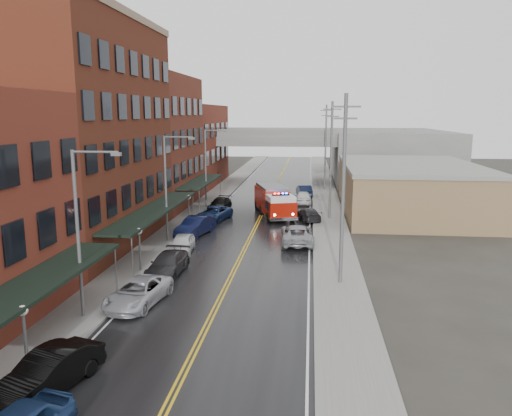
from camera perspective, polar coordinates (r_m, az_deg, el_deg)
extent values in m
plane|color=#2D2B26|center=(19.99, -10.51, -22.15)|extent=(220.00, 220.00, 0.00)
cube|color=black|center=(47.53, -0.13, -2.35)|extent=(11.00, 160.00, 0.02)
cube|color=slate|center=(48.85, -8.67, -2.04)|extent=(3.00, 160.00, 0.15)
cube|color=slate|center=(47.29, 8.71, -2.47)|extent=(3.00, 160.00, 0.15)
cube|color=gray|center=(48.46, -6.78, -2.10)|extent=(0.30, 160.00, 0.15)
cube|color=gray|center=(47.24, 6.71, -2.43)|extent=(0.30, 160.00, 0.15)
cube|color=#4C2114|center=(43.19, -19.22, 7.79)|extent=(9.00, 20.00, 18.00)
cube|color=#5B2D1B|center=(59.53, -11.91, 7.36)|extent=(9.00, 15.00, 15.00)
cube|color=maroon|center=(76.42, -7.78, 7.07)|extent=(9.00, 20.00, 12.00)
cube|color=olive|center=(57.65, 17.05, 2.01)|extent=(14.00, 22.00, 5.00)
cube|color=slate|center=(87.23, 14.79, 5.94)|extent=(18.00, 30.00, 8.00)
cube|color=black|center=(24.92, -24.94, -8.52)|extent=(2.60, 16.00, 0.18)
cylinder|color=slate|center=(31.32, -15.72, -6.93)|extent=(0.10, 0.10, 3.00)
cube|color=black|center=(41.74, -11.50, -0.22)|extent=(2.60, 18.00, 0.18)
cylinder|color=slate|center=(33.81, -13.96, -5.53)|extent=(0.10, 0.10, 3.00)
cylinder|color=slate|center=(49.85, -7.19, -0.07)|extent=(0.10, 0.10, 3.00)
cube|color=black|center=(58.43, -6.31, 3.03)|extent=(2.60, 13.00, 0.18)
cylinder|color=slate|center=(52.53, -6.49, 0.50)|extent=(0.10, 0.10, 3.00)
cylinder|color=slate|center=(64.33, -4.11, 2.43)|extent=(0.10, 0.10, 3.00)
cylinder|color=#59595B|center=(23.37, -24.83, -14.01)|extent=(0.14, 0.14, 2.80)
sphere|color=silver|center=(22.81, -25.13, -10.57)|extent=(0.44, 0.44, 0.44)
cylinder|color=#59595B|center=(35.30, -13.14, -4.97)|extent=(0.14, 0.14, 2.80)
sphere|color=silver|center=(34.93, -13.24, -2.60)|extent=(0.44, 0.44, 0.44)
cylinder|color=#59595B|center=(48.36, -7.69, -0.54)|extent=(0.14, 0.14, 2.80)
sphere|color=silver|center=(48.09, -7.73, 1.21)|extent=(0.44, 0.44, 0.44)
cylinder|color=#59595B|center=(27.55, -19.68, -3.10)|extent=(0.18, 0.18, 9.00)
cylinder|color=#59595B|center=(26.37, -17.93, 6.11)|extent=(2.40, 0.12, 0.12)
cube|color=#59595B|center=(25.95, -15.68, 5.95)|extent=(0.50, 0.22, 0.18)
cylinder|color=#59595B|center=(42.23, -10.26, 2.01)|extent=(0.18, 0.18, 9.00)
cylinder|color=#59595B|center=(41.47, -8.86, 8.01)|extent=(2.40, 0.12, 0.12)
cube|color=#59595B|center=(41.20, -7.37, 7.90)|extent=(0.50, 0.22, 0.18)
cylinder|color=#59595B|center=(57.61, -5.77, 4.44)|extent=(0.18, 0.18, 9.00)
cylinder|color=#59595B|center=(57.06, -4.66, 8.83)|extent=(2.40, 0.12, 0.12)
cube|color=#59595B|center=(56.87, -3.56, 8.73)|extent=(0.50, 0.22, 0.18)
cylinder|color=#59595B|center=(31.44, 9.93, 1.82)|extent=(0.24, 0.24, 12.00)
cube|color=#59595B|center=(31.08, 10.24, 11.34)|extent=(1.80, 0.12, 0.12)
cube|color=#59595B|center=(31.07, 10.20, 10.05)|extent=(1.40, 0.12, 0.12)
cylinder|color=#59595B|center=(51.27, 8.56, 5.28)|extent=(0.24, 0.24, 12.00)
cube|color=#59595B|center=(51.05, 8.72, 11.10)|extent=(1.80, 0.12, 0.12)
cube|color=#59595B|center=(51.05, 8.70, 10.31)|extent=(1.40, 0.12, 0.12)
cylinder|color=#59595B|center=(71.20, 7.95, 6.80)|extent=(0.24, 0.24, 12.00)
cube|color=#59595B|center=(71.04, 8.06, 10.99)|extent=(1.80, 0.12, 0.12)
cube|color=#59595B|center=(71.04, 8.05, 10.42)|extent=(1.40, 0.12, 0.12)
cube|color=slate|center=(78.28, 2.50, 7.79)|extent=(40.00, 10.00, 1.50)
cube|color=slate|center=(80.04, -5.43, 5.13)|extent=(1.60, 8.00, 6.00)
cube|color=slate|center=(78.61, 10.53, 4.89)|extent=(1.60, 8.00, 6.00)
cube|color=#961306|center=(54.22, 1.80, 1.08)|extent=(4.32, 6.50, 2.28)
cube|color=#961306|center=(50.22, 2.82, -0.08)|extent=(3.41, 3.49, 1.63)
cube|color=silver|center=(50.02, 2.84, 1.14)|extent=(3.22, 3.24, 0.54)
cube|color=black|center=(50.36, 2.77, 0.32)|extent=(3.12, 2.45, 0.87)
cube|color=slate|center=(54.01, 1.81, 2.44)|extent=(3.94, 6.00, 0.33)
cube|color=black|center=(49.97, 2.84, 1.54)|extent=(1.75, 0.79, 0.15)
sphere|color=#FF0C0C|center=(49.82, 2.17, 1.62)|extent=(0.22, 0.22, 0.22)
sphere|color=#1933FF|center=(50.09, 3.51, 1.66)|extent=(0.22, 0.22, 0.22)
cylinder|color=black|center=(50.01, 1.51, -1.07)|extent=(1.15, 0.68, 1.09)
cylinder|color=black|center=(50.56, 4.16, -0.97)|extent=(1.15, 0.68, 1.09)
cylinder|color=black|center=(53.66, 0.67, -0.25)|extent=(1.15, 0.68, 1.09)
cylinder|color=black|center=(54.17, 3.15, -0.16)|extent=(1.15, 0.68, 1.09)
cylinder|color=black|center=(56.28, 0.13, 0.27)|extent=(1.15, 0.68, 1.09)
cylinder|color=black|center=(56.76, 2.50, 0.35)|extent=(1.15, 0.68, 1.09)
imported|color=black|center=(22.22, -22.59, -16.88)|extent=(2.99, 5.11, 1.59)
imported|color=#A9AAB1|center=(29.69, -13.30, -9.38)|extent=(3.11, 5.49, 1.45)
imported|color=#252528|center=(34.60, -10.05, -6.33)|extent=(2.24, 5.09, 1.45)
imported|color=silver|center=(39.74, -8.44, -4.05)|extent=(2.05, 4.33, 1.43)
imported|color=black|center=(45.05, -6.93, -2.09)|extent=(3.00, 5.37, 1.67)
imported|color=navy|center=(51.16, -4.83, -0.64)|extent=(3.54, 5.58, 1.44)
imported|color=black|center=(56.72, -4.15, 0.46)|extent=(2.45, 4.86, 1.35)
imported|color=#93949A|center=(42.15, 4.69, -3.00)|extent=(2.99, 5.87, 1.59)
imported|color=black|center=(51.22, 5.97, -0.71)|extent=(3.04, 4.90, 1.32)
imported|color=silver|center=(60.57, 5.44, 1.22)|extent=(2.06, 4.78, 1.61)
imported|color=black|center=(65.88, 5.51, 1.97)|extent=(2.35, 4.91, 1.55)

